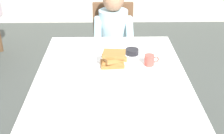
% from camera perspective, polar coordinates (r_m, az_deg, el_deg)
% --- Properties ---
extents(dining_table_main, '(1.12, 1.52, 0.74)m').
position_cam_1_polar(dining_table_main, '(2.19, -0.12, -3.70)').
color(dining_table_main, white).
rests_on(dining_table_main, ground).
extents(chair_diner, '(0.44, 0.45, 0.93)m').
position_cam_1_polar(chair_diner, '(3.29, 0.20, 5.13)').
color(chair_diner, brown).
rests_on(chair_diner, ground).
extents(diner_person, '(0.40, 0.43, 1.12)m').
position_cam_1_polar(diner_person, '(3.09, 0.26, 6.40)').
color(diner_person, silver).
rests_on(diner_person, ground).
extents(plate_breakfast, '(0.28, 0.28, 0.02)m').
position_cam_1_polar(plate_breakfast, '(2.25, 0.10, 0.11)').
color(plate_breakfast, white).
rests_on(plate_breakfast, dining_table_main).
extents(breakfast_stack, '(0.20, 0.18, 0.11)m').
position_cam_1_polar(breakfast_stack, '(2.22, 0.28, 1.55)').
color(breakfast_stack, '#A36B33').
rests_on(breakfast_stack, plate_breakfast).
extents(cup_coffee, '(0.11, 0.08, 0.08)m').
position_cam_1_polar(cup_coffee, '(2.29, 7.26, 1.36)').
color(cup_coffee, '#B24C42').
rests_on(cup_coffee, dining_table_main).
extents(bowl_butter, '(0.11, 0.11, 0.04)m').
position_cam_1_polar(bowl_butter, '(2.47, 3.89, 2.98)').
color(bowl_butter, black).
rests_on(bowl_butter, dining_table_main).
extents(syrup_pitcher, '(0.08, 0.08, 0.07)m').
position_cam_1_polar(syrup_pitcher, '(2.42, -6.23, 2.79)').
color(syrup_pitcher, silver).
rests_on(syrup_pitcher, dining_table_main).
extents(fork_left_of_plate, '(0.03, 0.18, 0.00)m').
position_cam_1_polar(fork_left_of_plate, '(2.24, -4.75, -0.29)').
color(fork_left_of_plate, silver).
rests_on(fork_left_of_plate, dining_table_main).
extents(knife_right_of_plate, '(0.03, 0.20, 0.00)m').
position_cam_1_polar(knife_right_of_plate, '(2.25, 4.95, -0.21)').
color(knife_right_of_plate, silver).
rests_on(knife_right_of_plate, dining_table_main).
extents(spoon_near_edge, '(0.15, 0.02, 0.00)m').
position_cam_1_polar(spoon_near_edge, '(1.96, -0.26, -4.71)').
color(spoon_near_edge, silver).
rests_on(spoon_near_edge, dining_table_main).
extents(napkin_folded, '(0.18, 0.13, 0.01)m').
position_cam_1_polar(napkin_folded, '(2.08, -9.14, -2.85)').
color(napkin_folded, white).
rests_on(napkin_folded, dining_table_main).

